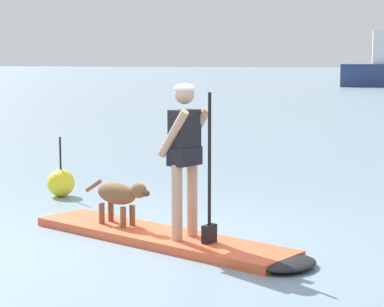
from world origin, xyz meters
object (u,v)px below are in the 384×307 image
person_paddler (186,150)px  dog (120,195)px  paddleboard (174,240)px  marker_buoy (61,183)px

person_paddler → dog: 1.21m
dog → person_paddler: bearing=-17.4°
person_paddler → dog: size_ratio=1.64×
paddleboard → person_paddler: bearing=-17.4°
marker_buoy → paddleboard: bearing=-36.3°
dog → marker_buoy: (-1.96, 1.78, -0.25)m
paddleboard → person_paddler: 1.06m
paddleboard → person_paddler: (0.17, -0.05, 1.04)m
paddleboard → dog: 0.96m
person_paddler → paddleboard: bearing=162.6°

